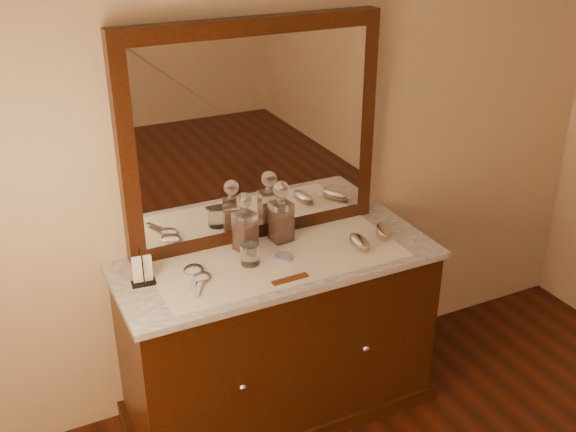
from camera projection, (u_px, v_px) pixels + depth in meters
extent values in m
plane|color=tan|center=(249.00, 120.00, 3.00)|extent=(4.50, 4.50, 0.00)
cube|color=black|center=(279.00, 339.00, 3.20)|extent=(1.40, 0.55, 0.82)
cube|color=black|center=(279.00, 401.00, 3.36)|extent=(1.46, 0.59, 0.08)
sphere|color=silver|center=(243.00, 387.00, 2.83)|extent=(0.04, 0.04, 0.04)
sphere|color=silver|center=(366.00, 349.00, 3.07)|extent=(0.04, 0.04, 0.04)
cube|color=white|center=(278.00, 261.00, 3.01)|extent=(1.44, 0.59, 0.03)
cube|color=black|center=(254.00, 134.00, 2.98)|extent=(1.20, 0.08, 1.00)
cube|color=white|center=(257.00, 136.00, 2.95)|extent=(1.06, 0.01, 0.86)
cube|color=silver|center=(280.00, 260.00, 2.99)|extent=(1.10, 0.45, 0.00)
cylinder|color=silver|center=(284.00, 257.00, 2.99)|extent=(0.09, 0.09, 0.01)
cube|color=maroon|center=(290.00, 279.00, 2.83)|extent=(0.16, 0.04, 0.01)
cube|color=black|center=(144.00, 283.00, 2.81)|extent=(0.11, 0.07, 0.01)
cylinder|color=black|center=(143.00, 271.00, 2.75)|extent=(0.01, 0.01, 0.15)
cylinder|color=black|center=(141.00, 264.00, 2.80)|extent=(0.01, 0.01, 0.15)
cube|color=white|center=(142.00, 269.00, 2.78)|extent=(0.08, 0.04, 0.12)
cube|color=#954115|center=(245.00, 237.00, 3.04)|extent=(0.09, 0.09, 0.13)
cube|color=white|center=(245.00, 232.00, 3.03)|extent=(0.11, 0.11, 0.18)
cylinder|color=white|center=(245.00, 210.00, 2.98)|extent=(0.05, 0.05, 0.03)
sphere|color=white|center=(244.00, 200.00, 2.96)|extent=(0.09, 0.09, 0.07)
cube|color=#954115|center=(281.00, 227.00, 3.12)|extent=(0.08, 0.08, 0.13)
cube|color=white|center=(281.00, 222.00, 3.11)|extent=(0.10, 0.10, 0.19)
cylinder|color=white|center=(281.00, 200.00, 3.06)|extent=(0.04, 0.04, 0.03)
sphere|color=white|center=(281.00, 189.00, 3.03)|extent=(0.08, 0.08, 0.07)
ellipsoid|color=#907458|center=(359.00, 244.00, 3.08)|extent=(0.09, 0.16, 0.02)
ellipsoid|color=silver|center=(359.00, 241.00, 3.07)|extent=(0.09, 0.16, 0.02)
ellipsoid|color=#907458|center=(383.00, 233.00, 3.19)|extent=(0.13, 0.17, 0.02)
ellipsoid|color=silver|center=(384.00, 229.00, 3.18)|extent=(0.13, 0.17, 0.02)
ellipsoid|color=silver|center=(194.00, 270.00, 2.88)|extent=(0.12, 0.13, 0.02)
cube|color=silver|center=(193.00, 282.00, 2.80)|extent=(0.07, 0.14, 0.01)
ellipsoid|color=silver|center=(202.00, 277.00, 2.83)|extent=(0.11, 0.12, 0.02)
cube|color=silver|center=(199.00, 289.00, 2.76)|extent=(0.08, 0.12, 0.01)
cylinder|color=white|center=(250.00, 254.00, 2.93)|extent=(0.08, 0.08, 0.09)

